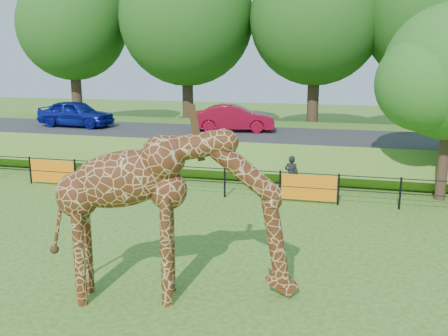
# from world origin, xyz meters

# --- Properties ---
(ground) EXTENTS (90.00, 90.00, 0.00)m
(ground) POSITION_xyz_m (0.00, 0.00, 0.00)
(ground) COLOR #306318
(ground) RESTS_ON ground
(giraffe) EXTENTS (5.14, 2.20, 3.62)m
(giraffe) POSITION_xyz_m (0.89, 0.31, 1.81)
(giraffe) COLOR #512610
(giraffe) RESTS_ON ground
(perimeter_fence) EXTENTS (28.07, 0.10, 1.10)m
(perimeter_fence) POSITION_xyz_m (0.00, 8.00, 0.55)
(perimeter_fence) COLOR black
(perimeter_fence) RESTS_ON ground
(embankment) EXTENTS (40.00, 9.00, 1.30)m
(embankment) POSITION_xyz_m (0.00, 15.50, 0.65)
(embankment) COLOR #306318
(embankment) RESTS_ON ground
(road) EXTENTS (40.00, 5.00, 0.12)m
(road) POSITION_xyz_m (0.00, 14.00, 1.36)
(road) COLOR #2B2B2D
(road) RESTS_ON embankment
(car_blue) EXTENTS (4.09, 1.91, 1.35)m
(car_blue) POSITION_xyz_m (-9.50, 14.19, 2.10)
(car_blue) COLOR #141FA5
(car_blue) RESTS_ON road
(car_red) EXTENTS (4.07, 2.04, 1.28)m
(car_red) POSITION_xyz_m (-1.20, 14.59, 2.06)
(car_red) COLOR #A30B28
(car_red) RESTS_ON road
(visitor) EXTENTS (0.57, 0.42, 1.43)m
(visitor) POSITION_xyz_m (2.26, 9.11, 0.72)
(visitor) COLOR black
(visitor) RESTS_ON ground
(bg_tree_line) EXTENTS (37.30, 8.80, 11.82)m
(bg_tree_line) POSITION_xyz_m (1.89, 22.00, 7.19)
(bg_tree_line) COLOR #352218
(bg_tree_line) RESTS_ON ground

